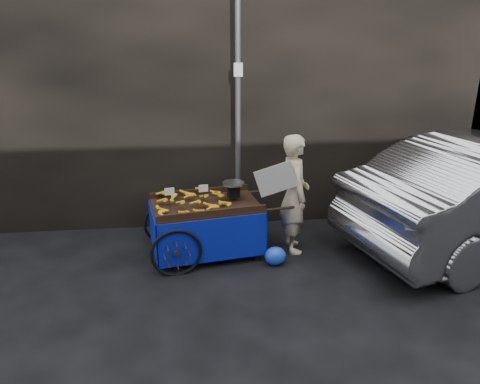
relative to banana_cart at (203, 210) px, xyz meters
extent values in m
plane|color=black|center=(0.25, -0.61, -0.65)|extent=(80.00, 80.00, 0.00)
cube|color=black|center=(-0.75, 1.99, 1.85)|extent=(11.00, 2.00, 5.00)
cylinder|color=slate|center=(0.55, 0.69, 1.35)|extent=(0.08, 0.08, 4.00)
cube|color=white|center=(0.55, 0.64, 1.75)|extent=(0.12, 0.02, 0.18)
cube|color=black|center=(0.04, 0.01, 0.05)|extent=(1.52, 1.09, 0.05)
cube|color=black|center=(-0.02, 0.41, 0.11)|extent=(1.39, 0.27, 0.09)
cube|color=black|center=(0.11, -0.40, 0.11)|extent=(1.39, 0.27, 0.09)
cube|color=black|center=(0.71, -0.24, -0.30)|extent=(0.05, 0.05, 0.70)
cube|color=black|center=(0.59, 0.45, -0.30)|extent=(0.05, 0.05, 0.70)
cylinder|color=black|center=(1.01, -0.19, 0.05)|extent=(0.44, 0.11, 0.03)
cylinder|color=black|center=(0.89, 0.50, 0.05)|extent=(0.44, 0.11, 0.03)
torus|color=black|center=(-0.35, -0.54, -0.35)|extent=(0.65, 0.15, 0.66)
torus|color=black|center=(-0.51, 0.39, -0.35)|extent=(0.65, 0.15, 0.66)
cylinder|color=black|center=(-0.43, -0.07, -0.35)|extent=(0.21, 0.97, 0.04)
cube|color=#081799|center=(0.12, -0.43, -0.25)|extent=(1.42, 0.25, 0.59)
cube|color=#081799|center=(-0.03, 0.45, -0.25)|extent=(1.42, 0.25, 0.59)
cube|color=#081799|center=(-0.65, -0.11, -0.25)|extent=(0.17, 0.90, 0.59)
cube|color=#081799|center=(0.74, 0.12, -0.25)|extent=(0.17, 0.90, 0.59)
cube|color=black|center=(0.43, 0.12, 0.20)|extent=(0.18, 0.15, 0.14)
cylinder|color=silver|center=(0.43, 0.12, 0.32)|extent=(0.34, 0.34, 0.03)
cube|color=white|center=(-0.41, -0.17, 0.34)|extent=(0.12, 0.03, 0.10)
cube|color=white|center=(0.02, -0.10, 0.34)|extent=(0.12, 0.03, 0.10)
imported|color=beige|center=(1.24, 0.02, 0.17)|extent=(0.40, 0.61, 1.64)
cube|color=silver|center=(0.95, -0.16, 0.45)|extent=(0.59, 0.04, 0.50)
ellipsoid|color=blue|center=(0.92, -0.41, -0.53)|extent=(0.28, 0.22, 0.25)
camera|label=1|loc=(-0.12, -5.78, 2.37)|focal=35.00mm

